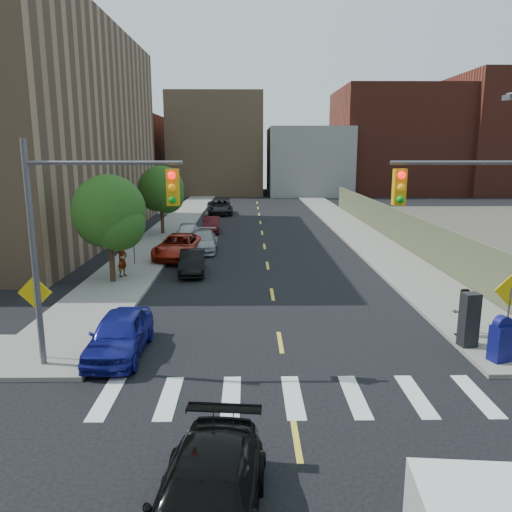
{
  "coord_description": "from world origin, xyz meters",
  "views": [
    {
      "loc": [
        -1.1,
        -8.59,
        6.65
      ],
      "look_at": [
        -0.78,
        13.32,
        2.0
      ],
      "focal_mm": 35.0,
      "sensor_mm": 36.0,
      "label": 1
    }
  ],
  "objects_px": {
    "parked_car_white": "(188,233)",
    "parked_car_maroon": "(211,225)",
    "mailbox": "(501,339)",
    "payphone": "(469,320)",
    "black_sedan": "(206,503)",
    "parked_car_blue": "(120,334)",
    "parked_car_black": "(193,262)",
    "pedestrian_west": "(122,260)",
    "pedestrian_east": "(462,312)",
    "parked_car_silver": "(203,241)",
    "parked_car_red": "(179,246)",
    "parked_car_grey": "(220,207)"
  },
  "relations": [
    {
      "from": "parked_car_white",
      "to": "parked_car_maroon",
      "type": "relative_size",
      "value": 1.14
    },
    {
      "from": "mailbox",
      "to": "payphone",
      "type": "height_order",
      "value": "payphone"
    },
    {
      "from": "black_sedan",
      "to": "payphone",
      "type": "height_order",
      "value": "payphone"
    },
    {
      "from": "parked_car_blue",
      "to": "parked_car_black",
      "type": "distance_m",
      "value": 11.23
    },
    {
      "from": "black_sedan",
      "to": "pedestrian_west",
      "type": "xyz_separation_m",
      "value": [
        -5.88,
        18.05,
        0.35
      ]
    },
    {
      "from": "parked_car_blue",
      "to": "parked_car_maroon",
      "type": "height_order",
      "value": "parked_car_blue"
    },
    {
      "from": "parked_car_white",
      "to": "pedestrian_west",
      "type": "xyz_separation_m",
      "value": [
        -2.24,
        -10.26,
        0.28
      ]
    },
    {
      "from": "pedestrian_east",
      "to": "pedestrian_west",
      "type": "bearing_deg",
      "value": -47.24
    },
    {
      "from": "parked_car_silver",
      "to": "pedestrian_west",
      "type": "xyz_separation_m",
      "value": [
        -3.54,
        -7.39,
        0.36
      ]
    },
    {
      "from": "parked_car_blue",
      "to": "pedestrian_east",
      "type": "bearing_deg",
      "value": 6.09
    },
    {
      "from": "parked_car_red",
      "to": "parked_car_grey",
      "type": "xyz_separation_m",
      "value": [
        1.3,
        22.19,
        0.01
      ]
    },
    {
      "from": "parked_car_black",
      "to": "parked_car_grey",
      "type": "xyz_separation_m",
      "value": [
        0.0,
        26.22,
        0.12
      ]
    },
    {
      "from": "parked_car_black",
      "to": "parked_car_grey",
      "type": "distance_m",
      "value": 26.22
    },
    {
      "from": "parked_car_red",
      "to": "pedestrian_east",
      "type": "height_order",
      "value": "pedestrian_east"
    },
    {
      "from": "mailbox",
      "to": "payphone",
      "type": "relative_size",
      "value": 0.8
    },
    {
      "from": "parked_car_silver",
      "to": "parked_car_maroon",
      "type": "xyz_separation_m",
      "value": [
        0.0,
        7.98,
        -0.04
      ]
    },
    {
      "from": "black_sedan",
      "to": "pedestrian_west",
      "type": "bearing_deg",
      "value": 113.75
    },
    {
      "from": "parked_car_black",
      "to": "pedestrian_east",
      "type": "xyz_separation_m",
      "value": [
        10.72,
        -9.89,
        0.37
      ]
    },
    {
      "from": "parked_car_silver",
      "to": "payphone",
      "type": "height_order",
      "value": "payphone"
    },
    {
      "from": "parked_car_white",
      "to": "pedestrian_east",
      "type": "bearing_deg",
      "value": -62.58
    },
    {
      "from": "parked_car_maroon",
      "to": "mailbox",
      "type": "height_order",
      "value": "mailbox"
    },
    {
      "from": "parked_car_blue",
      "to": "black_sedan",
      "type": "bearing_deg",
      "value": -66.47
    },
    {
      "from": "parked_car_black",
      "to": "pedestrian_west",
      "type": "height_order",
      "value": "pedestrian_west"
    },
    {
      "from": "parked_car_black",
      "to": "parked_car_silver",
      "type": "bearing_deg",
      "value": 85.91
    },
    {
      "from": "payphone",
      "to": "pedestrian_west",
      "type": "relative_size",
      "value": 1.05
    },
    {
      "from": "parked_car_red",
      "to": "parked_car_white",
      "type": "relative_size",
      "value": 1.22
    },
    {
      "from": "parked_car_maroon",
      "to": "parked_car_grey",
      "type": "distance_m",
      "value": 12.03
    },
    {
      "from": "parked_car_silver",
      "to": "payphone",
      "type": "bearing_deg",
      "value": -59.9
    },
    {
      "from": "payphone",
      "to": "pedestrian_east",
      "type": "relative_size",
      "value": 1.08
    },
    {
      "from": "parked_car_blue",
      "to": "parked_car_black",
      "type": "height_order",
      "value": "parked_car_blue"
    },
    {
      "from": "parked_car_black",
      "to": "parked_car_silver",
      "type": "relative_size",
      "value": 0.83
    },
    {
      "from": "parked_car_red",
      "to": "payphone",
      "type": "relative_size",
      "value": 2.91
    },
    {
      "from": "parked_car_blue",
      "to": "parked_car_white",
      "type": "xyz_separation_m",
      "value": [
        -0.13,
        20.26,
        0.04
      ]
    },
    {
      "from": "black_sedan",
      "to": "pedestrian_west",
      "type": "relative_size",
      "value": 2.66
    },
    {
      "from": "parked_car_maroon",
      "to": "pedestrian_east",
      "type": "distance_m",
      "value": 26.37
    },
    {
      "from": "black_sedan",
      "to": "mailbox",
      "type": "height_order",
      "value": "mailbox"
    },
    {
      "from": "parked_car_black",
      "to": "parked_car_white",
      "type": "distance_m",
      "value": 9.18
    },
    {
      "from": "parked_car_silver",
      "to": "mailbox",
      "type": "bearing_deg",
      "value": -60.53
    },
    {
      "from": "parked_car_blue",
      "to": "parked_car_red",
      "type": "bearing_deg",
      "value": 90.45
    },
    {
      "from": "parked_car_grey",
      "to": "black_sedan",
      "type": "distance_m",
      "value": 45.5
    },
    {
      "from": "parked_car_black",
      "to": "pedestrian_west",
      "type": "bearing_deg",
      "value": -165.81
    },
    {
      "from": "parked_car_silver",
      "to": "parked_car_grey",
      "type": "distance_m",
      "value": 20.0
    },
    {
      "from": "parked_car_blue",
      "to": "parked_car_silver",
      "type": "distance_m",
      "value": 17.42
    },
    {
      "from": "parked_car_blue",
      "to": "parked_car_grey",
      "type": "distance_m",
      "value": 37.41
    },
    {
      "from": "parked_car_white",
      "to": "parked_car_maroon",
      "type": "distance_m",
      "value": 5.27
    },
    {
      "from": "parked_car_maroon",
      "to": "parked_car_black",
      "type": "bearing_deg",
      "value": -92.0
    },
    {
      "from": "parked_car_silver",
      "to": "parked_car_white",
      "type": "distance_m",
      "value": 3.15
    },
    {
      "from": "parked_car_black",
      "to": "parked_car_maroon",
      "type": "relative_size",
      "value": 1.0
    },
    {
      "from": "parked_car_white",
      "to": "parked_car_grey",
      "type": "height_order",
      "value": "parked_car_grey"
    },
    {
      "from": "parked_car_black",
      "to": "parked_car_red",
      "type": "bearing_deg",
      "value": 103.78
    }
  ]
}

